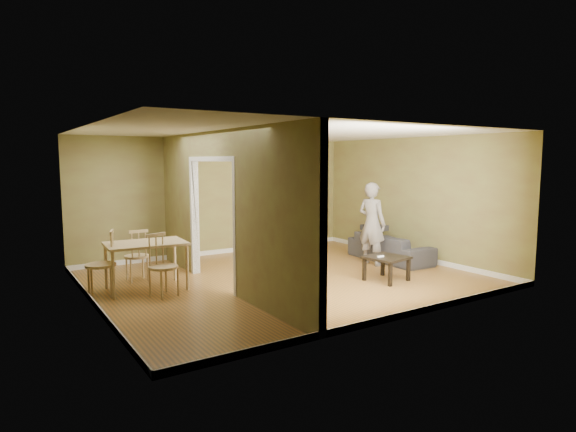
{
  "coord_description": "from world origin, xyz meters",
  "views": [
    {
      "loc": [
        -4.53,
        -7.18,
        2.12
      ],
      "look_at": [
        0.2,
        0.2,
        1.1
      ],
      "focal_mm": 30.0,
      "sensor_mm": 36.0,
      "label": 1
    }
  ],
  "objects_px": {
    "bookshelf": "(267,209)",
    "chair_near": "(163,265)",
    "dining_table": "(146,247)",
    "chair_left": "(100,263)",
    "chair_far": "(137,255)",
    "person": "(372,217)",
    "coffee_table": "(387,260)",
    "sofa": "(390,243)"
  },
  "relations": [
    {
      "from": "dining_table",
      "to": "chair_far",
      "type": "xyz_separation_m",
      "value": [
        0.03,
        0.67,
        -0.24
      ]
    },
    {
      "from": "coffee_table",
      "to": "chair_left",
      "type": "relative_size",
      "value": 0.63
    },
    {
      "from": "bookshelf",
      "to": "chair_near",
      "type": "xyz_separation_m",
      "value": [
        -3.35,
        -2.54,
        -0.48
      ]
    },
    {
      "from": "bookshelf",
      "to": "chair_near",
      "type": "bearing_deg",
      "value": -142.79
    },
    {
      "from": "bookshelf",
      "to": "coffee_table",
      "type": "xyz_separation_m",
      "value": [
        0.27,
        -3.72,
        -0.6
      ]
    },
    {
      "from": "chair_left",
      "to": "chair_near",
      "type": "height_order",
      "value": "chair_left"
    },
    {
      "from": "bookshelf",
      "to": "chair_left",
      "type": "relative_size",
      "value": 1.88
    },
    {
      "from": "chair_far",
      "to": "bookshelf",
      "type": "bearing_deg",
      "value": -158.73
    },
    {
      "from": "sofa",
      "to": "dining_table",
      "type": "relative_size",
      "value": 1.56
    },
    {
      "from": "person",
      "to": "chair_far",
      "type": "height_order",
      "value": "person"
    },
    {
      "from": "dining_table",
      "to": "chair_left",
      "type": "height_order",
      "value": "chair_left"
    },
    {
      "from": "sofa",
      "to": "chair_near",
      "type": "xyz_separation_m",
      "value": [
        -4.9,
        -0.03,
        0.12
      ]
    },
    {
      "from": "chair_far",
      "to": "person",
      "type": "bearing_deg",
      "value": 163.93
    },
    {
      "from": "coffee_table",
      "to": "chair_left",
      "type": "xyz_separation_m",
      "value": [
        -4.43,
        1.76,
        0.15
      ]
    },
    {
      "from": "chair_left",
      "to": "chair_near",
      "type": "distance_m",
      "value": 1.0
    },
    {
      "from": "person",
      "to": "chair_left",
      "type": "distance_m",
      "value": 5.17
    },
    {
      "from": "sofa",
      "to": "person",
      "type": "bearing_deg",
      "value": 100.53
    },
    {
      "from": "bookshelf",
      "to": "coffee_table",
      "type": "height_order",
      "value": "bookshelf"
    },
    {
      "from": "coffee_table",
      "to": "chair_near",
      "type": "bearing_deg",
      "value": 161.94
    },
    {
      "from": "person",
      "to": "bookshelf",
      "type": "distance_m",
      "value": 2.76
    },
    {
      "from": "dining_table",
      "to": "bookshelf",
      "type": "bearing_deg",
      "value": 30.08
    },
    {
      "from": "sofa",
      "to": "bookshelf",
      "type": "height_order",
      "value": "bookshelf"
    },
    {
      "from": "sofa",
      "to": "dining_table",
      "type": "bearing_deg",
      "value": 86.79
    },
    {
      "from": "sofa",
      "to": "chair_far",
      "type": "relative_size",
      "value": 2.11
    },
    {
      "from": "person",
      "to": "chair_near",
      "type": "xyz_separation_m",
      "value": [
        -4.29,
        0.05,
        -0.49
      ]
    },
    {
      "from": "coffee_table",
      "to": "chair_near",
      "type": "distance_m",
      "value": 3.81
    },
    {
      "from": "bookshelf",
      "to": "chair_left",
      "type": "xyz_separation_m",
      "value": [
        -4.17,
        -1.97,
        -0.46
      ]
    },
    {
      "from": "chair_left",
      "to": "chair_far",
      "type": "xyz_separation_m",
      "value": [
        0.73,
        0.63,
        -0.05
      ]
    },
    {
      "from": "bookshelf",
      "to": "chair_near",
      "type": "relative_size",
      "value": 1.97
    },
    {
      "from": "coffee_table",
      "to": "chair_left",
      "type": "height_order",
      "value": "chair_left"
    },
    {
      "from": "person",
      "to": "sofa",
      "type": "bearing_deg",
      "value": -95.06
    },
    {
      "from": "sofa",
      "to": "dining_table",
      "type": "height_order",
      "value": "dining_table"
    },
    {
      "from": "dining_table",
      "to": "chair_near",
      "type": "xyz_separation_m",
      "value": [
        0.11,
        -0.54,
        -0.21
      ]
    },
    {
      "from": "coffee_table",
      "to": "chair_left",
      "type": "distance_m",
      "value": 4.77
    },
    {
      "from": "coffee_table",
      "to": "chair_far",
      "type": "bearing_deg",
      "value": 147.12
    },
    {
      "from": "chair_left",
      "to": "chair_near",
      "type": "relative_size",
      "value": 1.05
    },
    {
      "from": "chair_far",
      "to": "sofa",
      "type": "bearing_deg",
      "value": 166.75
    },
    {
      "from": "chair_near",
      "to": "dining_table",
      "type": "bearing_deg",
      "value": 84.07
    },
    {
      "from": "coffee_table",
      "to": "chair_near",
      "type": "xyz_separation_m",
      "value": [
        -3.62,
        1.18,
        0.12
      ]
    },
    {
      "from": "coffee_table",
      "to": "bookshelf",
      "type": "bearing_deg",
      "value": 94.1
    },
    {
      "from": "sofa",
      "to": "person",
      "type": "distance_m",
      "value": 0.87
    },
    {
      "from": "person",
      "to": "bookshelf",
      "type": "bearing_deg",
      "value": 6.89
    }
  ]
}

